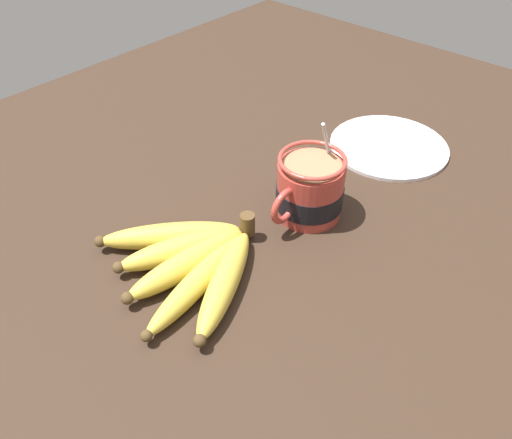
# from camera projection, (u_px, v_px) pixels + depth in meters

# --- Properties ---
(table) EXTENTS (1.38, 1.38, 0.03)m
(table) POSITION_uv_depth(u_px,v_px,m) (320.00, 240.00, 0.69)
(table) COLOR #332319
(table) RESTS_ON ground
(coffee_mug) EXTENTS (0.15, 0.09, 0.14)m
(coffee_mug) POSITION_uv_depth(u_px,v_px,m) (309.00, 190.00, 0.69)
(coffee_mug) COLOR #B23D33
(coffee_mug) RESTS_ON table
(banana_bunch) EXTENTS (0.21, 0.23, 0.04)m
(banana_bunch) POSITION_uv_depth(u_px,v_px,m) (192.00, 260.00, 0.62)
(banana_bunch) COLOR #4C381E
(banana_bunch) RESTS_ON table
(small_plate) EXTENTS (0.20, 0.20, 0.01)m
(small_plate) POSITION_uv_depth(u_px,v_px,m) (389.00, 146.00, 0.84)
(small_plate) COLOR white
(small_plate) RESTS_ON table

